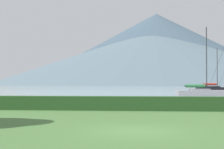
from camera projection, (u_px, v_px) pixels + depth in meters
ground_plane at (135, 131)px, 15.41m from camera, size 1000.00×1000.00×0.00m
harbor_water at (139, 87)px, 151.91m from camera, size 320.00×246.00×0.00m
hedge_line at (137, 103)px, 26.39m from camera, size 80.00×1.20×1.10m
sailboat_slip_2 at (203, 93)px, 45.38m from camera, size 8.11×3.05×9.66m
sailboat_slip_5 at (215, 89)px, 68.35m from camera, size 8.34×3.79×9.07m
distant_hill_central_peak at (153, 57)px, 308.44m from camera, size 285.05×285.05×49.06m
distant_hill_far_shoulder at (156, 49)px, 337.99m from camera, size 256.13×256.13×70.50m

